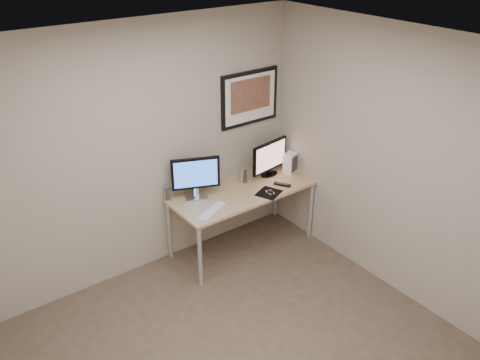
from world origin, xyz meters
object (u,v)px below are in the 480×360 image
(monitor_large, at_px, (196,176))
(keyboard, at_px, (213,211))
(speaker_right, at_px, (243,175))
(monitor_tv, at_px, (270,158))
(phone_dock, at_px, (195,193))
(fan_unit, at_px, (290,163))
(desk, at_px, (242,195))
(speaker_left, at_px, (167,193))
(framed_art, at_px, (250,98))

(monitor_large, relative_size, keyboard, 1.15)
(keyboard, bearing_deg, speaker_right, 3.96)
(monitor_tv, distance_m, keyboard, 1.05)
(monitor_tv, distance_m, phone_dock, 0.99)
(monitor_tv, relative_size, phone_dock, 3.92)
(keyboard, relative_size, fan_unit, 1.75)
(desk, bearing_deg, monitor_tv, 12.68)
(speaker_left, height_order, keyboard, speaker_left)
(monitor_tv, xyz_separation_m, speaker_right, (-0.36, 0.04, -0.13))
(framed_art, distance_m, keyboard, 1.34)
(desk, distance_m, framed_art, 1.07)
(phone_dock, bearing_deg, speaker_right, -11.30)
(monitor_large, distance_m, speaker_left, 0.35)
(monitor_tv, bearing_deg, fan_unit, -27.80)
(monitor_tv, xyz_separation_m, speaker_left, (-1.23, 0.19, -0.14))
(monitor_large, bearing_deg, framed_art, 35.04)
(desk, height_order, keyboard, keyboard)
(monitor_large, height_order, fan_unit, monitor_large)
(monitor_large, relative_size, monitor_tv, 0.91)
(framed_art, bearing_deg, keyboard, -149.11)
(monitor_large, xyz_separation_m, speaker_right, (0.60, -0.01, -0.17))
(desk, xyz_separation_m, fan_unit, (0.71, 0.02, 0.18))
(speaker_right, height_order, fan_unit, fan_unit)
(keyboard, xyz_separation_m, fan_unit, (1.23, 0.21, 0.11))
(framed_art, bearing_deg, speaker_right, -141.36)
(desk, xyz_separation_m, monitor_large, (-0.49, 0.15, 0.32))
(speaker_right, relative_size, keyboard, 0.43)
(framed_art, relative_size, fan_unit, 3.16)
(speaker_left, xyz_separation_m, speaker_right, (0.87, -0.15, 0.00))
(speaker_right, relative_size, phone_dock, 1.34)
(speaker_left, bearing_deg, monitor_tv, 14.56)
(fan_unit, bearing_deg, monitor_large, 154.79)
(framed_art, xyz_separation_m, fan_unit, (0.36, -0.31, -0.77))
(monitor_large, relative_size, fan_unit, 2.02)
(desk, xyz_separation_m, phone_dock, (-0.51, 0.15, 0.13))
(speaker_left, height_order, fan_unit, fan_unit)
(speaker_left, distance_m, phone_dock, 0.29)
(framed_art, distance_m, fan_unit, 0.91)
(desk, xyz_separation_m, speaker_left, (-0.76, 0.30, 0.15))
(monitor_tv, relative_size, keyboard, 1.27)
(monitor_tv, bearing_deg, monitor_large, 168.21)
(phone_dock, relative_size, fan_unit, 0.57)
(fan_unit, bearing_deg, framed_art, 120.55)
(speaker_left, bearing_deg, monitor_large, -4.89)
(framed_art, height_order, monitor_large, framed_art)
(framed_art, height_order, monitor_tv, framed_art)
(monitor_tv, relative_size, fan_unit, 2.22)
(framed_art, distance_m, speaker_right, 0.86)
(framed_art, distance_m, speaker_left, 1.37)
(desk, distance_m, monitor_large, 0.61)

